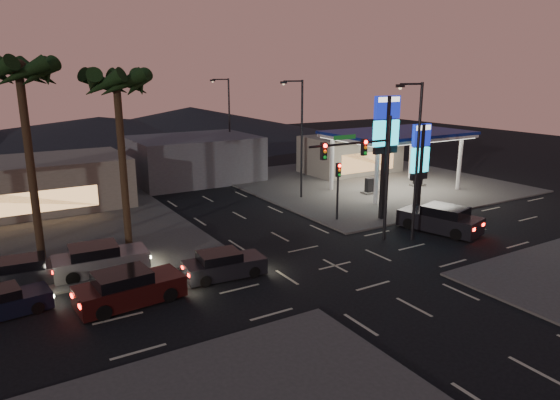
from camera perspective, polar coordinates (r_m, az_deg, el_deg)
ground at (r=28.47m, az=6.31°, el=-7.48°), size 140.00×140.00×0.00m
corner_lot_ne at (r=50.10m, az=9.76°, el=2.03°), size 24.00×24.00×0.12m
gas_station at (r=46.38m, az=13.27°, el=7.18°), size 12.20×8.20×5.47m
convenience_store at (r=54.77m, az=8.02°, el=5.20°), size 10.00×6.00×4.00m
pylon_sign_tall at (r=36.41m, az=12.02°, el=7.48°), size 2.20×0.35×9.00m
pylon_sign_short at (r=37.70m, az=15.71°, el=4.81°), size 1.60×0.35×7.00m
traffic_signal_mast at (r=30.84m, az=9.89°, el=4.20°), size 6.10×0.39×8.00m
pedestal_signal at (r=36.15m, az=6.65°, el=2.07°), size 0.32×0.39×4.30m
streetlight_near at (r=32.14m, az=15.20°, el=5.20°), size 2.14×0.25×10.00m
streetlight_mid at (r=42.08m, az=2.27°, el=7.73°), size 2.14×0.25×10.00m
streetlight_far at (r=54.25m, az=-6.00°, el=9.13°), size 2.14×0.25×10.00m
palm_a at (r=31.24m, az=-18.12°, el=11.60°), size 4.41×4.41×10.86m
palm_b at (r=30.46m, az=-27.56°, el=11.69°), size 4.41×4.41×11.46m
building_far_west at (r=43.76m, az=-27.61°, el=1.42°), size 16.00×8.00×4.00m
building_far_mid at (r=50.98m, az=-9.82°, el=4.69°), size 12.00×9.00×4.40m
hill_right at (r=87.07m, az=-10.16°, el=8.78°), size 50.00×50.00×5.00m
hill_center at (r=82.92m, az=-19.91°, el=7.54°), size 60.00×60.00×4.00m
car_lane_a_front at (r=26.79m, az=-6.48°, el=-7.39°), size 4.47×2.14×1.42m
car_lane_a_mid at (r=24.70m, az=-16.93°, el=-9.63°), size 5.14×2.44×1.63m
car_lane_a_rear at (r=25.78m, az=-29.23°, el=-10.25°), size 4.11×2.06×1.30m
car_lane_b_front at (r=28.72m, az=-19.94°, el=-6.47°), size 5.10×2.37×1.63m
car_lane_b_mid at (r=28.79m, az=-26.81°, el=-7.33°), size 4.50×2.19×1.43m
suv_station at (r=35.75m, az=17.90°, el=-2.13°), size 3.61×5.79×1.81m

